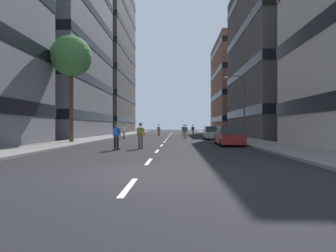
# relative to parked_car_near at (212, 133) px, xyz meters

# --- Properties ---
(ground_plane) EXTENTS (169.82, 169.82, 0.00)m
(ground_plane) POSITION_rel_parked_car_near_xyz_m (-5.33, 4.56, -0.70)
(ground_plane) COLOR black
(sidewalk_left) EXTENTS (3.50, 77.83, 0.14)m
(sidewalk_left) POSITION_rel_parked_car_near_xyz_m (-13.61, 8.09, -0.63)
(sidewalk_left) COLOR gray
(sidewalk_left) RESTS_ON ground_plane
(sidewalk_right) EXTENTS (3.50, 77.83, 0.14)m
(sidewalk_right) POSITION_rel_parked_car_near_xyz_m (2.95, 8.09, -0.63)
(sidewalk_right) COLOR gray
(sidewalk_right) RESTS_ON ground_plane
(lane_markings) EXTENTS (0.16, 67.20, 0.01)m
(lane_markings) POSITION_rel_parked_car_near_xyz_m (-5.33, 6.75, -0.70)
(lane_markings) COLOR silver
(lane_markings) RESTS_ON ground_plane
(building_left_mid) EXTENTS (14.47, 19.22, 37.97)m
(building_left_mid) POSITION_rel_parked_car_near_xyz_m (-22.54, 5.85, 18.38)
(building_left_mid) COLOR slate
(building_left_mid) RESTS_ON ground_plane
(building_left_far) EXTENTS (14.47, 23.23, 34.89)m
(building_left_far) POSITION_rel_parked_car_near_xyz_m (-22.54, 30.43, 16.84)
(building_left_far) COLOR #4C4744
(building_left_far) RESTS_ON ground_plane
(building_right_mid) EXTENTS (14.47, 19.74, 22.39)m
(building_right_mid) POSITION_rel_parked_car_near_xyz_m (11.87, 5.85, 10.59)
(building_right_mid) COLOR #4C4744
(building_right_mid) RESTS_ON ground_plane
(building_right_far) EXTENTS (14.47, 18.43, 20.65)m
(building_right_far) POSITION_rel_parked_car_near_xyz_m (11.87, 30.43, 9.72)
(building_right_far) COLOR brown
(building_right_far) RESTS_ON ground_plane
(parked_car_near) EXTENTS (1.82, 4.40, 1.52)m
(parked_car_near) POSITION_rel_parked_car_near_xyz_m (0.00, 0.00, 0.00)
(parked_car_near) COLOR #B2B7BF
(parked_car_near) RESTS_ON ground_plane
(parked_car_mid) EXTENTS (1.82, 4.40, 1.52)m
(parked_car_mid) POSITION_rel_parked_car_near_xyz_m (0.00, -10.55, 0.00)
(parked_car_mid) COLOR maroon
(parked_car_mid) RESTS_ON ground_plane
(street_tree_near) EXTENTS (3.64, 3.64, 9.51)m
(street_tree_near) POSITION_rel_parked_car_near_xyz_m (-13.61, -8.07, 7.05)
(street_tree_near) COLOR #4C3823
(street_tree_near) RESTS_ON sidewalk_left
(streetlamp_right) EXTENTS (2.13, 0.30, 6.50)m
(streetlamp_right) POSITION_rel_parked_car_near_xyz_m (2.23, -4.92, 3.44)
(streetlamp_right) COLOR #3F3F44
(streetlamp_right) RESTS_ON sidewalk_right
(skater_0) EXTENTS (0.54, 0.91, 1.78)m
(skater_0) POSITION_rel_parked_car_near_xyz_m (-10.63, 1.04, 0.29)
(skater_0) COLOR brown
(skater_0) RESTS_ON ground_plane
(skater_1) EXTENTS (0.56, 0.92, 1.78)m
(skater_1) POSITION_rel_parked_car_near_xyz_m (-6.93, 10.11, 0.32)
(skater_1) COLOR brown
(skater_1) RESTS_ON ground_plane
(skater_2) EXTENTS (0.56, 0.92, 1.78)m
(skater_2) POSITION_rel_parked_car_near_xyz_m (-3.10, 9.57, 0.29)
(skater_2) COLOR brown
(skater_2) RESTS_ON ground_plane
(skater_3) EXTENTS (0.56, 0.92, 1.78)m
(skater_3) POSITION_rel_parked_car_near_xyz_m (-3.04, 2.19, 0.32)
(skater_3) COLOR brown
(skater_3) RESTS_ON ground_plane
(skater_4) EXTENTS (0.57, 0.92, 1.78)m
(skater_4) POSITION_rel_parked_car_near_xyz_m (-8.00, -15.11, 0.32)
(skater_4) COLOR brown
(skater_4) RESTS_ON ground_plane
(skater_5) EXTENTS (0.57, 0.92, 1.78)m
(skater_5) POSITION_rel_parked_car_near_xyz_m (-1.39, 14.16, 0.32)
(skater_5) COLOR brown
(skater_5) RESTS_ON ground_plane
(skater_6) EXTENTS (0.55, 0.92, 1.78)m
(skater_6) POSITION_rel_parked_car_near_xyz_m (-6.59, -14.01, 0.32)
(skater_6) COLOR brown
(skater_6) RESTS_ON ground_plane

